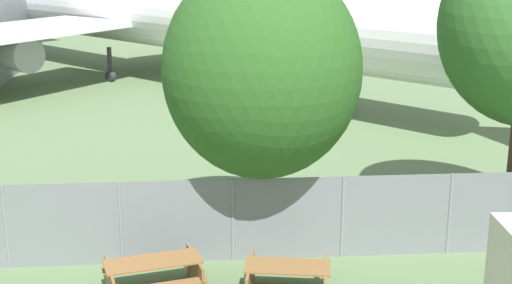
{
  "coord_description": "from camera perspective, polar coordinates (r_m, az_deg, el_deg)",
  "views": [
    {
      "loc": [
        -3.19,
        -5.47,
        7.15
      ],
      "look_at": [
        -1.78,
        12.75,
        2.0
      ],
      "focal_mm": 50.0,
      "sensor_mm": 36.0,
      "label": 1
    }
  ],
  "objects": [
    {
      "name": "picnic_bench_open_grass",
      "position": [
        14.93,
        2.52,
        -10.83
      ],
      "size": [
        1.96,
        1.68,
        0.76
      ],
      "rotation": [
        0.0,
        0.0,
        -0.17
      ],
      "color": "brown",
      "rests_on": "ground"
    },
    {
      "name": "perimeter_fence",
      "position": [
        16.72,
        6.92,
        -5.98
      ],
      "size": [
        56.07,
        0.07,
        1.99
      ],
      "color": "gray",
      "rests_on": "ground"
    },
    {
      "name": "airplane",
      "position": [
        38.49,
        -7.99,
        10.25
      ],
      "size": [
        33.35,
        34.62,
        10.84
      ],
      "rotation": [
        0.0,
        0.0,
        -0.81
      ],
      "color": "white",
      "rests_on": "ground"
    },
    {
      "name": "tree_left_of_cabin",
      "position": [
        15.97,
        0.48,
        5.7
      ],
      "size": [
        4.47,
        4.47,
        6.85
      ],
      "color": "brown",
      "rests_on": "ground"
    },
    {
      "name": "picnic_bench_near_cabin",
      "position": [
        15.27,
        -8.21,
        -10.33
      ],
      "size": [
        2.27,
        1.84,
        0.76
      ],
      "rotation": [
        0.0,
        0.0,
        0.24
      ],
      "color": "brown",
      "rests_on": "ground"
    }
  ]
}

